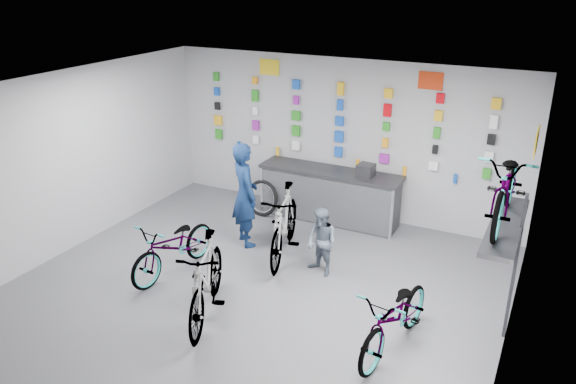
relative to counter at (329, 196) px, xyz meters
The scene contains 20 objects.
floor 3.57m from the counter, 90.00° to the right, with size 8.00×8.00×0.00m, color #4D4D52.
ceiling 4.34m from the counter, 90.00° to the right, with size 8.00×8.00×0.00m, color white.
wall_back 1.11m from the counter, 90.00° to the left, with size 7.00×7.00×0.00m, color #AEAEB1.
wall_left 5.08m from the counter, 134.67° to the right, with size 8.00×8.00×0.00m, color #AEAEB1.
wall_right 5.08m from the counter, 45.33° to the right, with size 8.00×8.00×0.00m, color #AEAEB1.
counter is the anchor object (origin of this frame).
merch_wall 1.35m from the counter, 84.31° to the left, with size 5.56×0.08×1.57m.
wall_bracket 4.18m from the counter, 35.12° to the right, with size 0.39×1.90×2.00m.
sign_left 2.73m from the counter, 163.67° to the left, with size 0.42×0.02×0.30m, color yellow.
sign_right 2.78m from the counter, 15.36° to the left, with size 0.42×0.02×0.30m, color red.
sign_side 4.72m from the counter, 33.92° to the right, with size 0.02×0.40×0.30m, color yellow.
bike_left 3.26m from the counter, 115.01° to the right, with size 0.61×1.76×0.92m, color gray.
bike_center 3.73m from the counter, 93.72° to the right, with size 0.54×1.91×1.15m, color gray.
bike_right 3.98m from the counter, 55.28° to the right, with size 0.62×1.78×0.94m, color gray.
bike_service 1.69m from the counter, 93.33° to the right, with size 0.56×1.97×1.19m, color gray.
bike_wall 4.30m from the counter, 35.76° to the right, with size 0.63×1.80×0.95m, color gray.
clerk 1.85m from the counter, 120.38° to the right, with size 0.66×0.44×1.82m, color #0F254E.
customer 2.06m from the counter, 70.62° to the right, with size 0.53×0.41×1.09m, color #515F6E.
spare_wheel 1.31m from the counter, 163.49° to the right, with size 0.73×0.30×0.71m.
register 0.93m from the counter, ahead, with size 0.28×0.30×0.22m, color black.
Camera 1 is at (3.71, -5.57, 4.49)m, focal length 35.00 mm.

